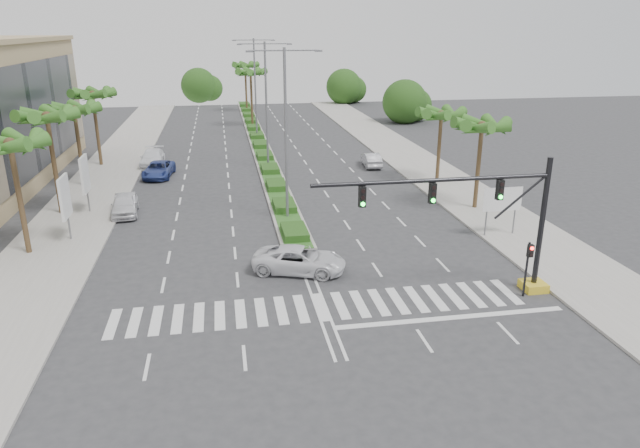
# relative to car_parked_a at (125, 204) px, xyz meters

# --- Properties ---
(ground) EXTENTS (160.00, 160.00, 0.00)m
(ground) POSITION_rel_car_parked_a_xyz_m (11.80, -17.21, -0.78)
(ground) COLOR #333335
(ground) RESTS_ON ground
(footpath_right) EXTENTS (6.00, 120.00, 0.15)m
(footpath_right) POSITION_rel_car_parked_a_xyz_m (27.00, 2.79, -0.70)
(footpath_right) COLOR gray
(footpath_right) RESTS_ON ground
(footpath_left) EXTENTS (6.00, 120.00, 0.15)m
(footpath_left) POSITION_rel_car_parked_a_xyz_m (-3.40, 2.79, -0.70)
(footpath_left) COLOR gray
(footpath_left) RESTS_ON ground
(median) EXTENTS (2.20, 75.00, 0.20)m
(median) POSITION_rel_car_parked_a_xyz_m (11.80, 27.79, -0.68)
(median) COLOR gray
(median) RESTS_ON ground
(median_grass) EXTENTS (1.80, 75.00, 0.04)m
(median_grass) POSITION_rel_car_parked_a_xyz_m (11.80, 27.79, -0.56)
(median_grass) COLOR #2A6020
(median_grass) RESTS_ON median
(signal_gantry) EXTENTS (12.60, 1.20, 7.20)m
(signal_gantry) POSITION_rel_car_parked_a_xyz_m (21.07, -17.21, 2.68)
(signal_gantry) COLOR gold
(signal_gantry) RESTS_ON ground
(pedestrian_signal) EXTENTS (0.28, 0.36, 3.00)m
(pedestrian_signal) POSITION_rel_car_parked_a_xyz_m (22.40, -17.89, 1.26)
(pedestrian_signal) COLOR black
(pedestrian_signal) RESTS_ON ground
(direction_sign) EXTENTS (2.70, 0.11, 3.40)m
(direction_sign) POSITION_rel_car_parked_a_xyz_m (25.30, -9.22, 1.67)
(direction_sign) COLOR slate
(direction_sign) RESTS_ON ground
(billboard_near) EXTENTS (0.18, 2.10, 4.35)m
(billboard_near) POSITION_rel_car_parked_a_xyz_m (-2.70, -5.21, 2.18)
(billboard_near) COLOR slate
(billboard_near) RESTS_ON ground
(billboard_far) EXTENTS (0.18, 2.10, 4.35)m
(billboard_far) POSITION_rel_car_parked_a_xyz_m (-2.70, 0.79, 2.18)
(billboard_far) COLOR slate
(billboard_far) RESTS_ON ground
(palm_left_near) EXTENTS (4.57, 4.68, 7.55)m
(palm_left_near) POSITION_rel_car_parked_a_xyz_m (-4.70, -7.21, 5.91)
(palm_left_near) COLOR brown
(palm_left_near) RESTS_ON ground
(palm_left_mid) EXTENTS (4.57, 4.68, 7.95)m
(palm_left_mid) POSITION_rel_car_parked_a_xyz_m (-4.70, 0.79, 6.30)
(palm_left_mid) COLOR brown
(palm_left_mid) RESTS_ON ground
(palm_left_far) EXTENTS (4.57, 4.68, 7.35)m
(palm_left_far) POSITION_rel_car_parked_a_xyz_m (-4.70, 8.79, 5.72)
(palm_left_far) COLOR brown
(palm_left_far) RESTS_ON ground
(palm_left_end) EXTENTS (4.57, 4.68, 7.75)m
(palm_left_end) POSITION_rel_car_parked_a_xyz_m (-4.70, 16.79, 6.10)
(palm_left_end) COLOR brown
(palm_left_end) RESTS_ON ground
(palm_right_near) EXTENTS (4.57, 4.68, 7.05)m
(palm_right_near) POSITION_rel_car_parked_a_xyz_m (26.30, -3.21, 5.42)
(palm_right_near) COLOR brown
(palm_right_near) RESTS_ON ground
(palm_right_far) EXTENTS (4.57, 4.68, 6.75)m
(palm_right_far) POSITION_rel_car_parked_a_xyz_m (26.30, 4.79, 5.13)
(palm_right_far) COLOR brown
(palm_right_far) RESTS_ON ground
(palm_median_a) EXTENTS (4.57, 4.68, 8.05)m
(palm_median_a) POSITION_rel_car_parked_a_xyz_m (11.80, 37.79, 6.39)
(palm_median_a) COLOR brown
(palm_median_a) RESTS_ON ground
(palm_median_b) EXTENTS (4.57, 4.68, 8.05)m
(palm_median_b) POSITION_rel_car_parked_a_xyz_m (11.80, 52.79, 6.39)
(palm_median_b) COLOR brown
(palm_median_b) RESTS_ON ground
(streetlight_near) EXTENTS (5.10, 0.25, 12.00)m
(streetlight_near) POSITION_rel_car_parked_a_xyz_m (11.80, -3.21, 6.03)
(streetlight_near) COLOR slate
(streetlight_near) RESTS_ON ground
(streetlight_mid) EXTENTS (5.10, 0.25, 12.00)m
(streetlight_mid) POSITION_rel_car_parked_a_xyz_m (11.80, 12.79, 6.03)
(streetlight_mid) COLOR slate
(streetlight_mid) RESTS_ON ground
(streetlight_far) EXTENTS (5.10, 0.25, 12.00)m
(streetlight_far) POSITION_rel_car_parked_a_xyz_m (11.80, 28.79, 6.03)
(streetlight_far) COLOR slate
(streetlight_far) RESTS_ON ground
(car_parked_a) EXTENTS (2.18, 4.70, 1.56)m
(car_parked_a) POSITION_rel_car_parked_a_xyz_m (0.00, 0.00, 0.00)
(car_parked_a) COLOR silver
(car_parked_a) RESTS_ON ground
(car_parked_b) EXTENTS (1.87, 4.31, 1.38)m
(car_parked_b) POSITION_rel_car_parked_a_xyz_m (0.00, 0.41, -0.09)
(car_parked_b) COLOR silver
(car_parked_b) RESTS_ON ground
(car_parked_c) EXTENTS (2.92, 5.38, 1.43)m
(car_parked_c) POSITION_rel_car_parked_a_xyz_m (1.46, 11.09, -0.06)
(car_parked_c) COLOR navy
(car_parked_c) RESTS_ON ground
(car_parked_d) EXTENTS (2.23, 5.48, 1.59)m
(car_parked_d) POSITION_rel_car_parked_a_xyz_m (0.44, 15.93, 0.01)
(car_parked_d) COLOR white
(car_parked_d) RESTS_ON ground
(car_crossing) EXTENTS (5.78, 4.04, 1.47)m
(car_crossing) POSITION_rel_car_parked_a_xyz_m (11.36, -12.70, -0.05)
(car_crossing) COLOR white
(car_crossing) RESTS_ON ground
(car_right) EXTENTS (1.73, 4.34, 1.40)m
(car_right) POSITION_rel_car_parked_a_xyz_m (22.03, 11.84, -0.08)
(car_right) COLOR silver
(car_right) RESTS_ON ground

